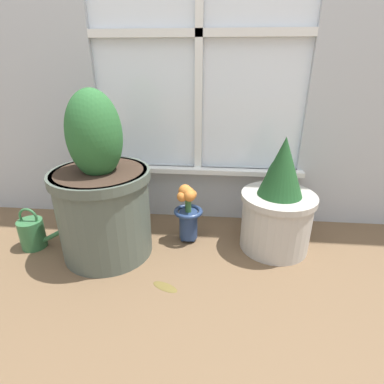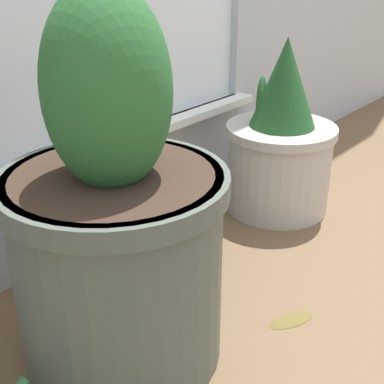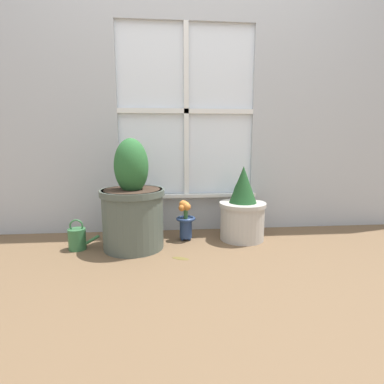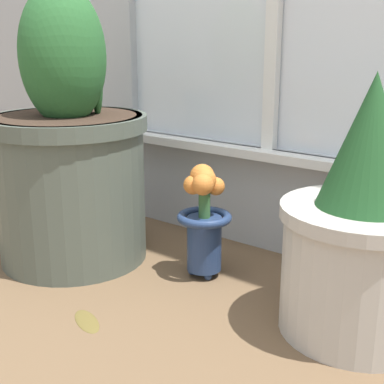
% 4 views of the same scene
% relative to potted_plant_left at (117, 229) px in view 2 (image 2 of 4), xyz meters
% --- Properties ---
extents(ground_plane, '(10.00, 10.00, 0.00)m').
position_rel_potted_plant_left_xyz_m(ground_plane, '(0.38, -0.26, -0.28)').
color(ground_plane, brown).
extents(potted_plant_left, '(0.42, 0.42, 0.72)m').
position_rel_potted_plant_left_xyz_m(potted_plant_left, '(0.00, 0.00, 0.00)').
color(potted_plant_left, '#4C564C').
rests_on(potted_plant_left, ground_plane).
extents(potted_plant_right, '(0.33, 0.33, 0.53)m').
position_rel_potted_plant_left_xyz_m(potted_plant_right, '(0.76, 0.11, -0.07)').
color(potted_plant_right, '#B7B2A8').
rests_on(potted_plant_right, ground_plane).
extents(flower_vase, '(0.14, 0.14, 0.29)m').
position_rel_potted_plant_left_xyz_m(flower_vase, '(0.35, 0.12, -0.13)').
color(flower_vase, navy).
rests_on(flower_vase, ground_plane).
extents(fallen_leaf, '(0.12, 0.09, 0.01)m').
position_rel_potted_plant_left_xyz_m(fallen_leaf, '(0.30, -0.22, -0.28)').
color(fallen_leaf, brown).
rests_on(fallen_leaf, ground_plane).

